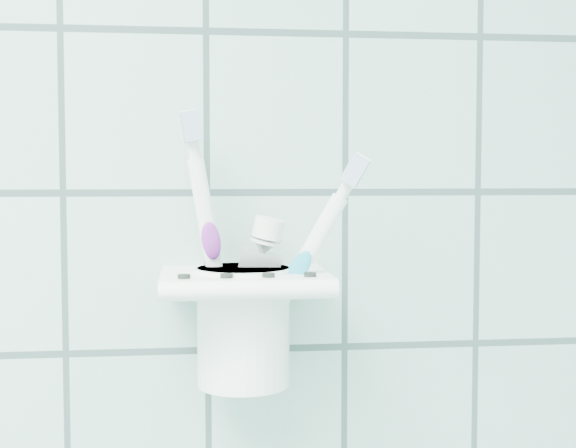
# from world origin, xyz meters

# --- Properties ---
(holder_bracket) EXTENTS (0.14, 0.11, 0.04)m
(holder_bracket) POSITION_xyz_m (0.64, 1.15, 1.32)
(holder_bracket) COLOR white
(holder_bracket) RESTS_ON wall_back
(cup) EXTENTS (0.08, 0.08, 0.10)m
(cup) POSITION_xyz_m (0.64, 1.16, 1.28)
(cup) COLOR white
(cup) RESTS_ON holder_bracket
(toothbrush_pink) EXTENTS (0.05, 0.03, 0.22)m
(toothbrush_pink) POSITION_xyz_m (0.63, 1.17, 1.35)
(toothbrush_pink) COLOR white
(toothbrush_pink) RESTS_ON cup
(toothbrush_blue) EXTENTS (0.06, 0.09, 0.20)m
(toothbrush_blue) POSITION_xyz_m (0.64, 1.17, 1.34)
(toothbrush_blue) COLOR white
(toothbrush_blue) RESTS_ON cup
(toothbrush_orange) EXTENTS (0.09, 0.06, 0.20)m
(toothbrush_orange) POSITION_xyz_m (0.64, 1.16, 1.34)
(toothbrush_orange) COLOR white
(toothbrush_orange) RESTS_ON cup
(toothpaste_tube) EXTENTS (0.06, 0.03, 0.14)m
(toothpaste_tube) POSITION_xyz_m (0.64, 1.17, 1.32)
(toothpaste_tube) COLOR silver
(toothpaste_tube) RESTS_ON cup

